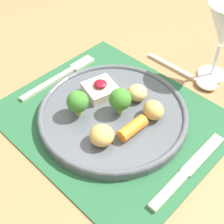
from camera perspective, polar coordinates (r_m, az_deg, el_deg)
dining_table at (r=0.69m, az=0.18°, el=-5.93°), size 1.24×1.19×0.74m
placemat at (r=0.62m, az=0.20°, el=-1.07°), size 0.41×0.35×0.00m
dinner_plate at (r=0.61m, az=0.05°, el=-0.29°), size 0.29×0.29×0.07m
fork at (r=0.72m, az=-8.78°, el=6.84°), size 0.02×0.20×0.01m
knife at (r=0.55m, az=13.02°, el=-11.08°), size 0.02×0.20×0.01m
spoon at (r=0.73m, az=15.32°, el=5.78°), size 0.18×0.04×0.01m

